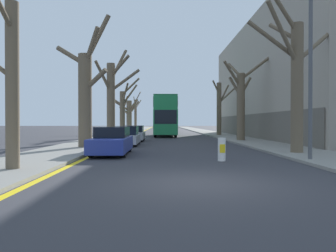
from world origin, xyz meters
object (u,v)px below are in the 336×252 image
at_px(street_tree_right_0, 295,78).
at_px(parked_car_1, 126,136).
at_px(street_tree_left_0, 8,75).
at_px(street_tree_left_1, 86,93).
at_px(parked_car_2, 133,134).
at_px(street_tree_left_2, 112,97).
at_px(street_tree_left_3, 123,110).
at_px(parked_car_0, 112,141).
at_px(street_tree_left_4, 129,114).
at_px(double_decker_bus, 165,114).
at_px(street_tree_left_5, 136,113).
at_px(traffic_bollard, 222,149).
at_px(street_tree_right_1, 241,101).
at_px(lamp_post, 308,59).
at_px(street_tree_right_2, 219,107).

relative_size(street_tree_right_0, parked_car_1, 1.82).
relative_size(street_tree_left_0, street_tree_right_0, 0.86).
distance_m(street_tree_left_1, parked_car_2, 9.15).
bearing_deg(street_tree_left_0, street_tree_left_2, 88.93).
height_order(street_tree_left_3, parked_car_0, street_tree_left_3).
relative_size(street_tree_left_1, parked_car_2, 1.94).
height_order(street_tree_left_4, double_decker_bus, street_tree_left_4).
distance_m(street_tree_left_2, double_decker_bus, 9.69).
height_order(double_decker_bus, parked_car_1, double_decker_bus).
bearing_deg(street_tree_left_5, parked_car_2, -85.75).
relative_size(street_tree_left_1, street_tree_left_5, 1.14).
bearing_deg(parked_car_0, street_tree_left_2, 98.75).
bearing_deg(street_tree_left_1, street_tree_left_4, 90.53).
distance_m(street_tree_left_1, parked_car_1, 4.61).
bearing_deg(traffic_bollard, parked_car_0, 149.99).
xyz_separation_m(street_tree_left_0, parked_car_2, (2.46, 17.88, -2.51)).
bearing_deg(parked_car_2, street_tree_left_1, -104.23).
height_order(street_tree_right_1, double_decker_bus, street_tree_right_1).
bearing_deg(street_tree_left_4, lamp_post, -72.95).
height_order(street_tree_left_5, parked_car_2, street_tree_left_5).
height_order(street_tree_left_5, parked_car_1, street_tree_left_5).
height_order(street_tree_left_1, street_tree_left_3, street_tree_left_1).
xyz_separation_m(parked_car_2, lamp_post, (8.47, -15.32, 3.56)).
xyz_separation_m(street_tree_left_5, double_decker_bus, (5.17, -21.14, -0.74)).
distance_m(street_tree_left_1, double_decker_bus, 18.94).
bearing_deg(parked_car_0, street_tree_left_3, 95.38).
distance_m(street_tree_left_5, parked_car_0, 43.09).
relative_size(street_tree_left_3, street_tree_right_1, 0.92).
bearing_deg(double_decker_bus, street_tree_left_0, -100.90).
bearing_deg(street_tree_left_1, street_tree_right_1, 34.38).
relative_size(street_tree_left_5, parked_car_1, 1.67).
distance_m(street_tree_left_3, traffic_bollard, 26.53).
relative_size(street_tree_left_0, street_tree_left_1, 0.82).
height_order(street_tree_left_3, street_tree_right_2, street_tree_left_3).
bearing_deg(double_decker_bus, parked_car_1, -100.66).
bearing_deg(street_tree_left_4, street_tree_left_1, -89.47).
bearing_deg(street_tree_right_0, traffic_bollard, -147.71).
bearing_deg(parked_car_0, double_decker_bus, 82.50).
xyz_separation_m(double_decker_bus, parked_car_0, (-2.87, -21.81, -1.91)).
xyz_separation_m(street_tree_left_4, street_tree_right_2, (11.84, -9.36, 0.62)).
height_order(double_decker_bus, parked_car_0, double_decker_bus).
bearing_deg(street_tree_right_2, parked_car_2, -131.16).
bearing_deg(street_tree_right_2, street_tree_right_1, -90.73).
distance_m(street_tree_left_1, parked_car_0, 4.98).
bearing_deg(street_tree_left_3, street_tree_left_4, 91.70).
xyz_separation_m(street_tree_left_2, street_tree_left_5, (-0.20, 29.35, -0.69)).
distance_m(double_decker_bus, parked_car_2, 10.38).
relative_size(street_tree_right_0, double_decker_bus, 0.78).
xyz_separation_m(street_tree_left_0, parked_car_0, (2.46, 5.87, -2.48)).
height_order(street_tree_left_5, street_tree_right_2, street_tree_left_5).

